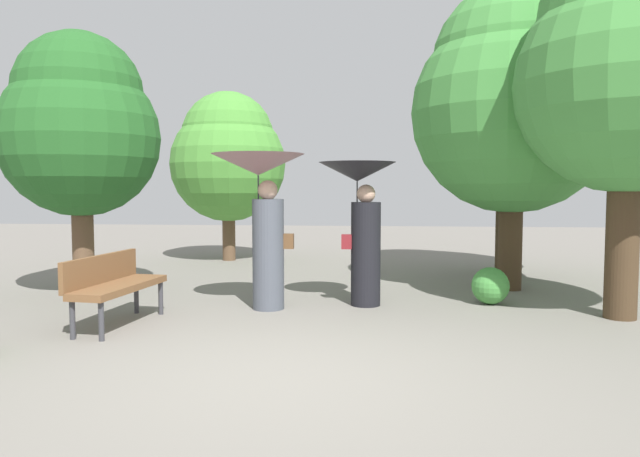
# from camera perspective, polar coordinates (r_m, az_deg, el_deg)

# --- Properties ---
(ground_plane) EXTENTS (40.00, 40.00, 0.00)m
(ground_plane) POSITION_cam_1_polar(r_m,az_deg,el_deg) (5.27, -3.45, -13.87)
(ground_plane) COLOR slate
(person_left) EXTENTS (1.23, 1.23, 2.06)m
(person_left) POSITION_cam_1_polar(r_m,az_deg,el_deg) (7.78, -5.64, 2.91)
(person_left) COLOR #474C56
(person_left) RESTS_ON ground
(person_right) EXTENTS (1.05, 1.05, 1.96)m
(person_right) POSITION_cam_1_polar(r_m,az_deg,el_deg) (8.01, 4.03, 1.95)
(person_right) COLOR black
(person_right) RESTS_ON ground
(park_bench) EXTENTS (0.65, 1.54, 0.83)m
(park_bench) POSITION_cam_1_polar(r_m,az_deg,el_deg) (7.29, -19.46, -4.96)
(park_bench) COLOR #38383D
(park_bench) RESTS_ON ground
(tree_near_left) EXTENTS (2.55, 2.55, 3.73)m
(tree_near_left) POSITION_cam_1_polar(r_m,az_deg,el_deg) (13.21, -8.94, 7.02)
(tree_near_left) COLOR brown
(tree_near_left) RESTS_ON ground
(tree_near_right) EXTENTS (3.33, 3.33, 5.05)m
(tree_near_right) POSITION_cam_1_polar(r_m,az_deg,el_deg) (11.43, 17.93, 11.66)
(tree_near_right) COLOR #42301E
(tree_near_right) RESTS_ON ground
(tree_mid_left) EXTENTS (2.34, 2.34, 3.92)m
(tree_mid_left) POSITION_cam_1_polar(r_m,az_deg,el_deg) (9.54, -22.33, 9.33)
(tree_mid_left) COLOR brown
(tree_mid_left) RESTS_ON ground
(tree_mid_right) EXTENTS (3.15, 3.15, 4.80)m
(tree_mid_right) POSITION_cam_1_polar(r_m,az_deg,el_deg) (9.82, 18.30, 12.06)
(tree_mid_right) COLOR #42301E
(tree_mid_right) RESTS_ON ground
(tree_far_back) EXTENTS (2.68, 2.68, 4.73)m
(tree_far_back) POSITION_cam_1_polar(r_m,az_deg,el_deg) (8.22, 27.84, 14.10)
(tree_far_back) COLOR #42301E
(tree_far_back) RESTS_ON ground
(bush_path_left) EXTENTS (0.52, 0.52, 0.52)m
(bush_path_left) POSITION_cam_1_polar(r_m,az_deg,el_deg) (8.50, 16.25, -5.37)
(bush_path_left) COLOR #428C3D
(bush_path_left) RESTS_ON ground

